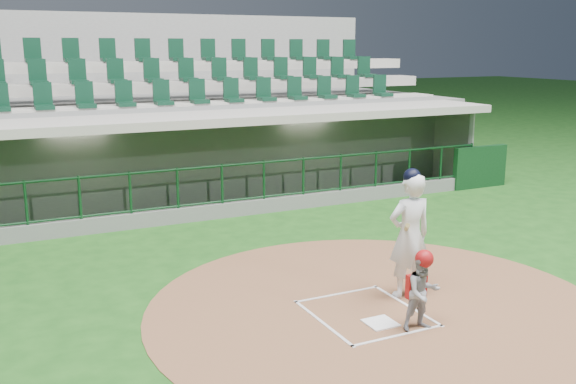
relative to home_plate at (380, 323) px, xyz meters
name	(u,v)px	position (x,y,z in m)	size (l,w,h in m)	color
ground	(355,307)	(0.00, 0.70, -0.02)	(120.00, 120.00, 0.00)	#174714
dirt_circle	(378,308)	(0.30, 0.50, -0.02)	(7.20, 7.20, 0.01)	brown
home_plate	(380,323)	(0.00, 0.00, 0.00)	(0.43, 0.43, 0.02)	white
batter_box_chalk	(366,313)	(0.00, 0.40, 0.00)	(1.55, 1.80, 0.01)	silver
dugout_structure	(202,165)	(0.12, 8.53, 0.94)	(16.40, 3.70, 3.00)	gray
seating_deck	(165,133)	(0.00, 11.61, 1.40)	(17.00, 6.72, 5.15)	slate
batter	(410,234)	(1.00, 0.72, 1.03)	(0.93, 0.91, 2.10)	white
catcher	(422,290)	(0.42, -0.40, 0.58)	(0.57, 0.47, 1.19)	#939398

